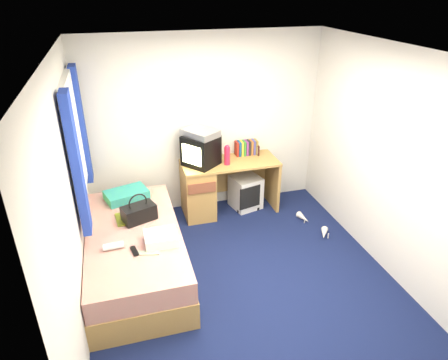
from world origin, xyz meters
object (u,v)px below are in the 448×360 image
object	(u,v)px
aerosol_can	(220,154)
handbag	(139,212)
bed	(135,252)
white_heels	(313,226)
towel	(161,238)
desk	(210,186)
colour_swatch_fan	(148,253)
remote_control	(134,251)
crt_tv	(201,150)
storage_cube	(246,192)
vcr	(200,133)
water_bottle	(113,246)
picture_frame	(258,150)
magazine	(126,218)
pillow	(127,195)
pink_water_bottle	(227,156)

from	to	relation	value
aerosol_can	handbag	xyz separation A→B (m)	(-1.18, -0.91, -0.20)
bed	white_heels	distance (m)	2.33
towel	white_heels	distance (m)	2.19
desk	colour_swatch_fan	world-z (taller)	desk
aerosol_can	remote_control	world-z (taller)	aerosol_can
crt_tv	colour_swatch_fan	size ratio (longest dim) A/B	2.48
storage_cube	crt_tv	world-z (taller)	crt_tv
remote_control	desk	bearing A→B (deg)	39.99
vcr	colour_swatch_fan	xyz separation A→B (m)	(-0.87, -1.47, -0.65)
remote_control	crt_tv	bearing A→B (deg)	43.07
storage_cube	water_bottle	xyz separation A→B (m)	(-1.83, -1.31, 0.34)
storage_cube	picture_frame	world-z (taller)	picture_frame
handbag	white_heels	bearing A→B (deg)	-18.32
storage_cube	towel	size ratio (longest dim) A/B	1.43
towel	remote_control	distance (m)	0.29
storage_cube	magazine	world-z (taller)	magazine
remote_control	aerosol_can	bearing A→B (deg)	37.71
bed	storage_cube	size ratio (longest dim) A/B	4.27
magazine	pillow	bearing A→B (deg)	84.94
remote_control	white_heels	distance (m)	2.46
picture_frame	magazine	bearing A→B (deg)	-149.05
water_bottle	handbag	bearing A→B (deg)	57.98
storage_cube	towel	bearing A→B (deg)	-149.61
vcr	pink_water_bottle	bearing A→B (deg)	40.59
storage_cube	desk	bearing A→B (deg)	167.47
bed	handbag	size ratio (longest dim) A/B	4.94
towel	remote_control	size ratio (longest dim) A/B	2.05
bed	towel	bearing A→B (deg)	-47.50
pillow	towel	xyz separation A→B (m)	(0.28, -1.03, 0.00)
picture_frame	aerosol_can	xyz separation A→B (m)	(-0.55, -0.03, 0.01)
bed	remote_control	world-z (taller)	remote_control
water_bottle	white_heels	size ratio (longest dim) A/B	0.31
bed	handbag	xyz separation A→B (m)	(0.09, 0.21, 0.37)
pink_water_bottle	magazine	xyz separation A→B (m)	(-1.37, -0.67, -0.32)
pillow	vcr	bearing A→B (deg)	16.16
storage_cube	vcr	size ratio (longest dim) A/B	1.07
crt_tv	remote_control	distance (m)	1.76
bed	towel	xyz separation A→B (m)	(0.26, -0.29, 0.33)
bed	pink_water_bottle	world-z (taller)	pink_water_bottle
crt_tv	white_heels	distance (m)	1.78
magazine	storage_cube	bearing A→B (deg)	24.77
vcr	aerosol_can	size ratio (longest dim) A/B	2.61
pillow	handbag	bearing A→B (deg)	-78.64
crt_tv	magazine	bearing A→B (deg)	-92.62
pillow	water_bottle	bearing A→B (deg)	-100.65
crt_tv	aerosol_can	size ratio (longest dim) A/B	3.23
storage_cube	white_heels	xyz separation A→B (m)	(0.69, -0.79, -0.19)
magazine	desk	bearing A→B (deg)	33.29
picture_frame	white_heels	size ratio (longest dim) A/B	0.22
bed	white_heels	xyz separation A→B (m)	(2.31, 0.26, -0.23)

